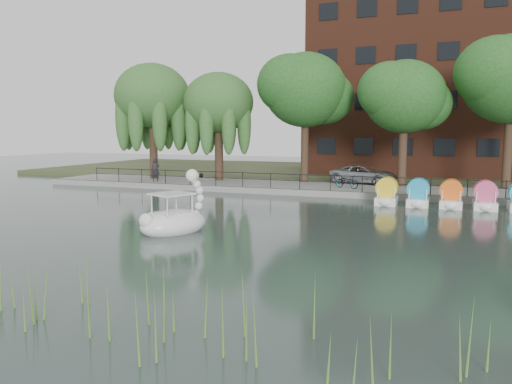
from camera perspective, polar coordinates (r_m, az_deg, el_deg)
The scene contains 17 objects.
ground_plane at distance 20.19m, azimuth -5.40°, elevation -4.90°, with size 120.00×120.00×0.00m, color #394C4A.
promenade at distance 35.05m, azimuth 6.25°, elevation 0.48°, with size 40.00×6.00×0.40m, color gray.
kerb at distance 32.22m, azimuth 4.92°, elevation -0.07°, with size 40.00×0.25×0.40m, color gray.
land_strip at distance 48.66m, azimuth 10.43°, elevation 2.20°, with size 60.00×22.00×0.36m, color #47512D.
railing at distance 32.31m, azimuth 5.03°, elevation 1.63°, with size 32.00×0.05×1.00m.
apartment_building at distance 47.98m, azimuth 19.13°, elevation 12.85°, with size 20.00×10.07×18.00m.
willow_left at distance 40.64m, azimuth -11.78°, elevation 10.69°, with size 5.88×5.88×9.01m.
willow_mid at distance 38.39m, azimuth -4.31°, elevation 10.11°, with size 5.32×5.32×8.15m.
broadleaf_center at distance 37.13m, azimuth 5.66°, elevation 11.46°, with size 6.00×6.00×9.25m.
broadleaf_right at distance 35.38m, azimuth 16.62°, elevation 10.33°, with size 5.40×5.40×8.32m.
broadleaf_far at distance 36.53m, azimuth 27.22°, elevation 11.34°, with size 6.30×6.30×9.71m.
minivan at distance 36.47m, azimuth 12.26°, elevation 2.13°, with size 5.45×2.50×1.52m, color gray.
bicycle at distance 33.31m, azimuth 10.36°, elevation 1.28°, with size 1.72×0.60×1.00m, color gray.
pedestrian at distance 37.72m, azimuth -11.43°, elevation 2.66°, with size 0.71×0.48×1.98m, color black.
swan_boat at distance 20.91m, azimuth -9.29°, elevation -2.99°, with size 2.97×3.52×2.55m.
pedal_boat_row at distance 29.18m, azimuth 24.72°, elevation -0.62°, with size 11.35×1.70×1.40m.
reed_bank at distance 11.22m, azimuth -18.11°, elevation -11.81°, with size 24.00×2.40×1.20m.
Camera 1 is at (8.78, -17.70, 4.15)m, focal length 35.00 mm.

